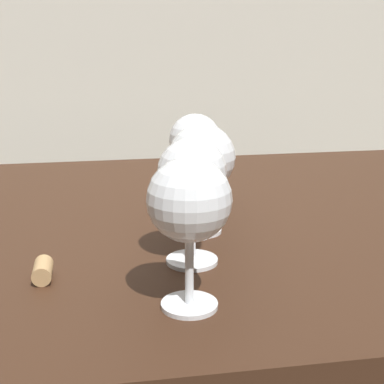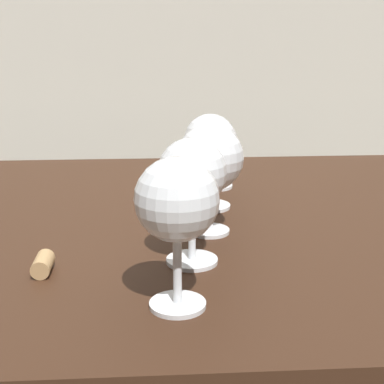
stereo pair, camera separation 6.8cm
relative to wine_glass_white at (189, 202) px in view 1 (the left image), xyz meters
The scene contains 7 objects.
dining_table 0.36m from the wine_glass_white, 100.55° to the left, with size 1.38×0.82×0.78m.
wine_glass_white is the anchor object (origin of this frame).
wine_glass_port 0.12m from the wine_glass_white, 78.95° to the left, with size 0.08×0.08×0.15m.
wine_glass_amber 0.23m from the wine_glass_white, 76.22° to the left, with size 0.09×0.09×0.15m.
wine_glass_chardonnay 0.34m from the wine_glass_white, 79.03° to the left, with size 0.08×0.08×0.15m.
wine_glass_merlot 0.46m from the wine_glass_white, 79.10° to the left, with size 0.07×0.07×0.12m.
cork 0.21m from the wine_glass_white, 148.28° to the left, with size 0.02×0.02×0.04m, color tan.
Camera 1 is at (-0.04, -0.82, 1.06)m, focal length 54.13 mm.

